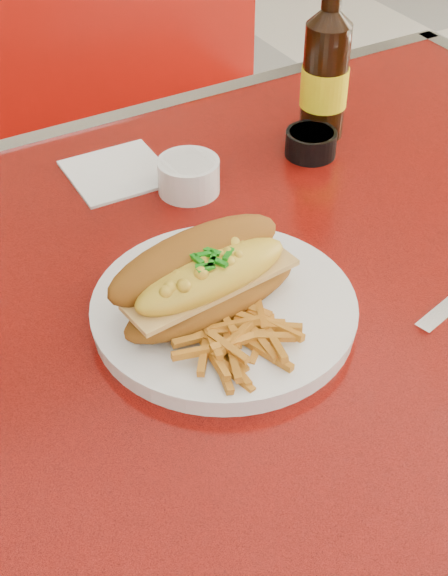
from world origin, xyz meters
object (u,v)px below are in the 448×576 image
mac_hoagie (206,277)px  booth_bench_far (51,242)px  fork (226,326)px  gravy_ramekin (189,175)px  diner_table (248,374)px  sauce_cup_right (311,142)px  beer_bottle (326,70)px  dinner_plate (224,310)px

mac_hoagie → booth_bench_far: bearing=78.2°
fork → gravy_ramekin: (0.09, 0.26, 0.00)m
gravy_ramekin → diner_table: bearing=-95.6°
mac_hoagie → gravy_ramekin: (0.10, 0.22, -0.03)m
diner_table → booth_bench_far: size_ratio=1.03×
gravy_ramekin → sauce_cup_right: bearing=-0.9°
gravy_ramekin → sauce_cup_right: 0.18m
mac_hoagie → beer_bottle: bearing=32.1°
diner_table → sauce_cup_right: (0.20, 0.17, 0.18)m
booth_bench_far → fork: size_ratio=9.90×
gravy_ramekin → fork: bearing=-110.3°
diner_table → beer_bottle: bearing=41.4°
fork → beer_bottle: 0.44m
diner_table → fork: 0.21m
fork → sauce_cup_right: (0.28, 0.25, -0.00)m
fork → booth_bench_far: bearing=-33.9°
mac_hoagie → sauce_cup_right: 0.36m
gravy_ramekin → beer_bottle: 0.24m
booth_bench_far → sauce_cup_right: size_ratio=15.45×
fork → beer_bottle: size_ratio=0.49×
mac_hoagie → sauce_cup_right: bearing=31.6°
mac_hoagie → diner_table: bearing=21.8°
sauce_cup_right → mac_hoagie: bearing=-142.0°
diner_table → beer_bottle: 0.41m
diner_table → dinner_plate: bearing=-141.8°
dinner_plate → gravy_ramekin: 0.24m
diner_table → gravy_ramekin: (0.02, 0.18, 0.18)m
mac_hoagie → beer_bottle: 0.41m
sauce_cup_right → gravy_ramekin: bearing=179.1°
mac_hoagie → gravy_ramekin: bearing=59.8°
diner_table → dinner_plate: size_ratio=3.70×
dinner_plate → booth_bench_far: bearing=85.8°
gravy_ramekin → beer_bottle: (0.23, 0.04, 0.07)m
sauce_cup_right → diner_table: bearing=-138.7°
dinner_plate → beer_bottle: (0.31, 0.26, 0.08)m
diner_table → mac_hoagie: 0.24m
dinner_plate → diner_table: bearing=38.2°
diner_table → fork: bearing=-134.4°
fork → gravy_ramekin: gravy_ramekin is taller
mac_hoagie → beer_bottle: beer_bottle is taller
booth_bench_far → gravy_ramekin: (0.02, -0.63, 0.51)m
diner_table → fork: size_ratio=10.15×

